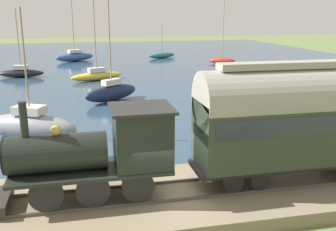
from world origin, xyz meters
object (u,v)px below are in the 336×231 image
Objects in this scene: sailboat_red at (222,60)px; steam_locomotive at (103,148)px; rowboat_near_shore at (286,143)px; sailboat_yellow at (97,75)px; sailboat_navy at (111,92)px; passenger_coach at (300,115)px; sailboat_gray at (31,126)px; rowboat_far_out at (284,108)px; rowboat_off_pier at (236,113)px; sailboat_black at (21,72)px; sailboat_teal at (162,55)px; sailboat_blue at (75,56)px.

steam_locomotive is at bearing 179.46° from sailboat_red.
steam_locomotive is 11.21m from rowboat_near_shore.
rowboat_near_shore is at bearing -179.14° from sailboat_yellow.
sailboat_yellow is (-10.06, 17.53, 0.02)m from sailboat_red.
steam_locomotive is at bearing 139.89° from sailboat_navy.
passenger_coach is 1.15× the size of sailboat_gray.
sailboat_gray reaches higher than rowboat_far_out.
sailboat_yellow is at bearing -36.96° from rowboat_near_shore.
rowboat_far_out is at bearing -81.42° from rowboat_off_pier.
sailboat_black is at bearing 12.34° from steam_locomotive.
sailboat_yellow is (10.21, 0.74, -0.20)m from sailboat_navy.
sailboat_gray reaches higher than sailboat_teal.
sailboat_navy reaches higher than sailboat_gray.
passenger_coach is (-0.00, -7.45, 0.75)m from steam_locomotive.
sailboat_gray is at bearing 131.21° from sailboat_teal.
sailboat_blue is (45.71, 1.44, -1.71)m from steam_locomotive.
rowboat_off_pier is 3.85m from rowboat_far_out.
sailboat_yellow is 4.44× the size of rowboat_off_pier.
rowboat_off_pier is (-35.11, 1.98, -0.28)m from sailboat_teal.
sailboat_yellow reaches higher than sailboat_gray.
sailboat_yellow is (28.41, -0.95, -1.87)m from steam_locomotive.
steam_locomotive is at bearing 172.46° from rowboat_far_out.
rowboat_far_out is (12.11, -13.57, -2.19)m from steam_locomotive.
passenger_coach is 4.20× the size of rowboat_off_pier.
sailboat_black reaches higher than passenger_coach.
sailboat_teal is 34.83m from rowboat_far_out.
passenger_coach is at bearing 164.96° from sailboat_blue.
sailboat_black is at bearing 131.36° from sailboat_blue.
sailboat_red is at bearing -136.02° from sailboat_blue.
rowboat_near_shore is (-27.25, -16.85, -0.30)m from sailboat_black.
sailboat_blue is 17.47m from sailboat_yellow.
steam_locomotive is at bearing -132.87° from sailboat_gray.
sailboat_blue is at bearing 22.99° from sailboat_gray.
sailboat_teal reaches higher than rowboat_near_shore.
sailboat_yellow is at bearing -1.91° from steam_locomotive.
rowboat_far_out is at bearing -48.25° from steam_locomotive.
sailboat_navy is 27.68m from sailboat_blue.
sailboat_gray is (9.16, 3.50, -1.60)m from steam_locomotive.
rowboat_far_out is (-16.30, -12.62, -0.32)m from sailboat_yellow.
sailboat_yellow reaches higher than passenger_coach.
sailboat_yellow reaches higher than steam_locomotive.
steam_locomotive reaches higher than rowboat_far_out.
sailboat_gray is 13.96m from rowboat_near_shore.
sailboat_navy is 10.31m from rowboat_off_pier.
steam_locomotive is at bearing 155.77° from sailboat_blue.
rowboat_far_out is (12.11, -6.12, -2.94)m from passenger_coach.
sailboat_gray is 3.64× the size of rowboat_off_pier.
sailboat_red is (29.31, -21.97, -0.30)m from sailboat_gray.
rowboat_off_pier is at bearing -10.99° from passenger_coach.
sailboat_yellow is 4.51× the size of rowboat_far_out.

